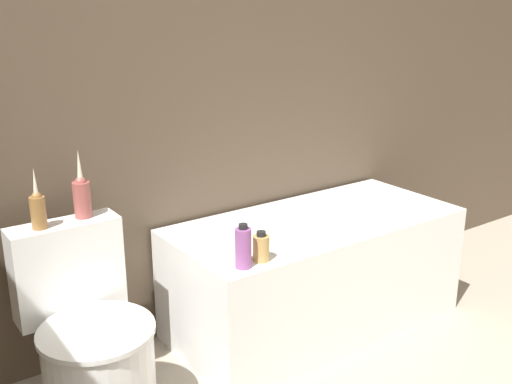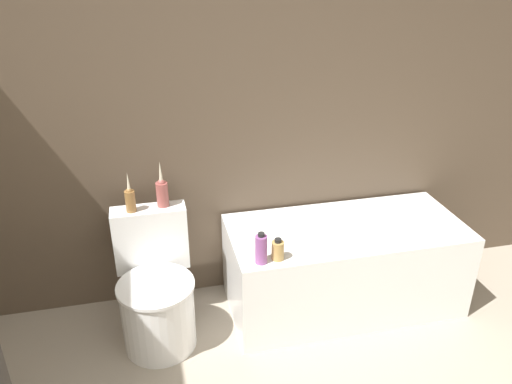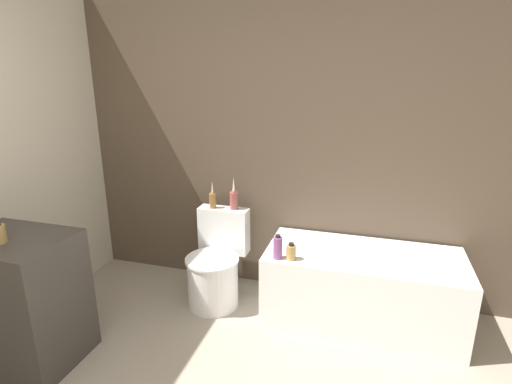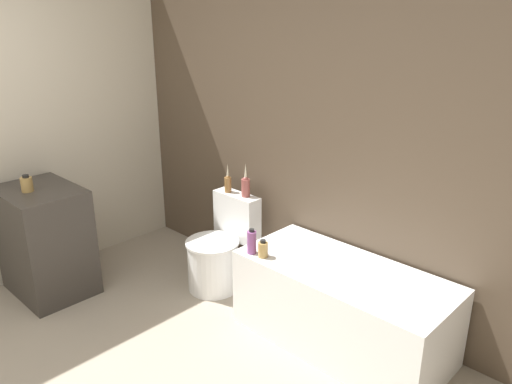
{
  "view_description": "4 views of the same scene",
  "coord_description": "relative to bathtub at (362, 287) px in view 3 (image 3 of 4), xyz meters",
  "views": [
    {
      "loc": [
        -0.99,
        -0.12,
        1.57
      ],
      "look_at": [
        0.3,
        1.69,
        0.86
      ],
      "focal_mm": 42.0,
      "sensor_mm": 36.0,
      "label": 1
    },
    {
      "loc": [
        -0.31,
        -0.51,
        2.08
      ],
      "look_at": [
        0.2,
        1.67,
        0.99
      ],
      "focal_mm": 35.0,
      "sensor_mm": 36.0,
      "label": 2
    },
    {
      "loc": [
        0.82,
        -0.88,
        1.87
      ],
      "look_at": [
        0.05,
        1.71,
        1.04
      ],
      "focal_mm": 28.0,
      "sensor_mm": 36.0,
      "label": 3
    },
    {
      "loc": [
        2.42,
        -0.57,
        2.15
      ],
      "look_at": [
        0.24,
        1.7,
        1.01
      ],
      "focal_mm": 35.0,
      "sensor_mm": 36.0,
      "label": 4
    }
  ],
  "objects": [
    {
      "name": "wall_back_tiled",
      "position": [
        -0.83,
        0.38,
        1.01
      ],
      "size": [
        6.4,
        0.06,
        2.6
      ],
      "color": "brown",
      "rests_on": "ground_plane"
    },
    {
      "name": "bathtub",
      "position": [
        0.0,
        0.0,
        0.0
      ],
      "size": [
        1.44,
        0.66,
        0.56
      ],
      "color": "white",
      "rests_on": "ground"
    },
    {
      "name": "toilet",
      "position": [
        -1.17,
        -0.06,
        0.01
      ],
      "size": [
        0.43,
        0.57,
        0.75
      ],
      "color": "white",
      "rests_on": "ground"
    },
    {
      "name": "vanity_counter",
      "position": [
        -2.11,
        -1.06,
        0.15
      ],
      "size": [
        0.7,
        0.53,
        0.88
      ],
      "color": "#38332D",
      "rests_on": "ground"
    },
    {
      "name": "vase_gold",
      "position": [
        -1.26,
        0.14,
        0.55
      ],
      "size": [
        0.06,
        0.06,
        0.24
      ],
      "color": "olive",
      "rests_on": "toilet"
    },
    {
      "name": "vase_silver",
      "position": [
        -1.08,
        0.17,
        0.56
      ],
      "size": [
        0.07,
        0.07,
        0.28
      ],
      "color": "#994C47",
      "rests_on": "toilet"
    },
    {
      "name": "shampoo_bottle_tall",
      "position": [
        -0.6,
        -0.25,
        0.36
      ],
      "size": [
        0.07,
        0.07,
        0.18
      ],
      "color": "#8C4C8C",
      "rests_on": "bathtub"
    },
    {
      "name": "shampoo_bottle_short",
      "position": [
        -0.51,
        -0.24,
        0.34
      ],
      "size": [
        0.07,
        0.07,
        0.13
      ],
      "color": "tan",
      "rests_on": "bathtub"
    }
  ]
}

